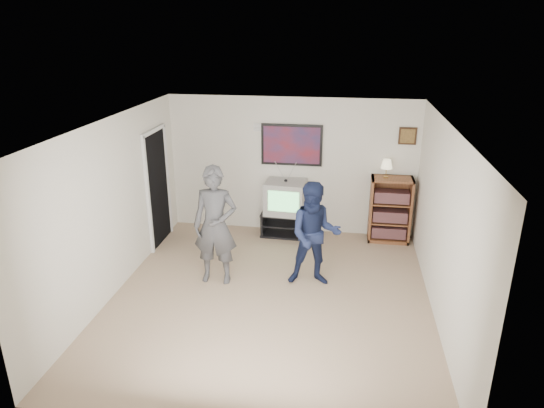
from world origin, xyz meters
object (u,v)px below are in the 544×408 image
(media_stand, at_px, (286,224))
(person_tall, at_px, (215,226))
(crt_television, at_px, (286,197))
(bookshelf, at_px, (390,210))
(person_short, at_px, (315,235))

(media_stand, relative_size, person_tall, 0.50)
(crt_television, xyz_separation_m, bookshelf, (1.87, 0.05, -0.15))
(bookshelf, relative_size, person_tall, 0.65)
(media_stand, distance_m, crt_television, 0.52)
(media_stand, height_order, person_tall, person_tall)
(crt_television, xyz_separation_m, person_tall, (-0.81, -1.84, 0.16))
(media_stand, xyz_separation_m, bookshelf, (1.85, 0.05, 0.37))
(media_stand, relative_size, person_short, 0.57)
(crt_television, relative_size, person_tall, 0.39)
(bookshelf, distance_m, person_tall, 3.29)
(person_short, bearing_deg, media_stand, 104.39)
(person_tall, xyz_separation_m, person_short, (1.46, 0.14, -0.11))
(crt_television, distance_m, person_tall, 2.02)
(crt_television, relative_size, person_short, 0.44)
(crt_television, distance_m, bookshelf, 1.87)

